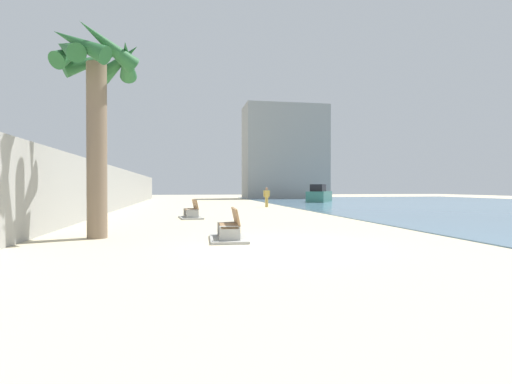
{
  "coord_description": "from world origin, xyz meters",
  "views": [
    {
      "loc": [
        -2.44,
        -10.71,
        1.6
      ],
      "look_at": [
        2.43,
        15.96,
        1.3
      ],
      "focal_mm": 27.77,
      "sensor_mm": 36.0,
      "label": 1
    }
  ],
  "objects_px": {
    "palm_tree": "(96,86)",
    "bench_near": "(229,232)",
    "bench_far": "(191,214)",
    "person_walking": "(267,196)",
    "boat_far_left": "(319,195)"
  },
  "relations": [
    {
      "from": "palm_tree",
      "to": "bench_far",
      "type": "xyz_separation_m",
      "value": [
        3.1,
        7.66,
        -4.57
      ]
    },
    {
      "from": "palm_tree",
      "to": "boat_far_left",
      "type": "relative_size",
      "value": 1.11
    },
    {
      "from": "bench_near",
      "to": "boat_far_left",
      "type": "bearing_deg",
      "value": 65.71
    },
    {
      "from": "palm_tree",
      "to": "boat_far_left",
      "type": "distance_m",
      "value": 33.53
    },
    {
      "from": "bench_near",
      "to": "bench_far",
      "type": "distance_m",
      "value": 8.9
    },
    {
      "from": "palm_tree",
      "to": "boat_far_left",
      "type": "height_order",
      "value": "palm_tree"
    },
    {
      "from": "palm_tree",
      "to": "bench_far",
      "type": "relative_size",
      "value": 3.05
    },
    {
      "from": "bench_near",
      "to": "bench_far",
      "type": "height_order",
      "value": "same"
    },
    {
      "from": "bench_far",
      "to": "bench_near",
      "type": "bearing_deg",
      "value": -83.7
    },
    {
      "from": "bench_far",
      "to": "person_walking",
      "type": "relative_size",
      "value": 1.36
    },
    {
      "from": "palm_tree",
      "to": "bench_near",
      "type": "relative_size",
      "value": 3.12
    },
    {
      "from": "person_walking",
      "to": "palm_tree",
      "type": "bearing_deg",
      "value": -116.98
    },
    {
      "from": "person_walking",
      "to": "boat_far_left",
      "type": "xyz_separation_m",
      "value": [
        8.03,
        9.94,
        -0.16
      ]
    },
    {
      "from": "bench_far",
      "to": "boat_far_left",
      "type": "relative_size",
      "value": 0.36
    },
    {
      "from": "palm_tree",
      "to": "bench_near",
      "type": "distance_m",
      "value": 6.24
    }
  ]
}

